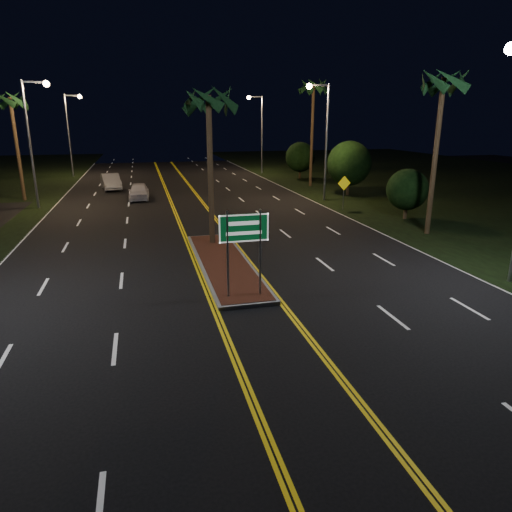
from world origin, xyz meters
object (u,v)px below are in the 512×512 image
object	(u,v)px
shrub_near	(407,190)
shrub_mid	(349,163)
streetlight_right_mid	(322,129)
palm_right_near	(443,83)
streetlight_left_far	(71,126)
car_near	(139,190)
median_island	(224,263)
streetlight_right_far	(259,125)
palm_right_far	(314,88)
car_far	(111,180)
palm_median	(208,100)
palm_left_far	(10,101)
shrub_far	(300,157)
warning_sign	(344,188)
highway_sign	(244,236)
streetlight_left_mid	(34,130)

from	to	relation	value
shrub_near	shrub_mid	world-z (taller)	shrub_mid
streetlight_right_mid	palm_right_near	distance (m)	12.41
streetlight_left_far	car_near	world-z (taller)	streetlight_left_far
median_island	shrub_near	xyz separation A→B (m)	(13.50, 7.00, 1.86)
shrub_near	streetlight_right_far	bearing A→B (deg)	95.89
palm_right_near	palm_right_far	size ratio (longest dim) A/B	0.90
shrub_mid	car_near	xyz separation A→B (m)	(-17.67, 2.17, -1.95)
palm_right_far	car_far	size ratio (longest dim) A/B	2.02
shrub_mid	streetlight_right_mid	bearing A→B (deg)	-149.44
palm_median	palm_left_far	size ratio (longest dim) A/B	0.94
shrub_far	warning_sign	bearing A→B (deg)	-99.42
palm_left_far	shrub_near	xyz separation A→B (m)	(26.30, -14.00, -5.80)
streetlight_left_far	shrub_far	size ratio (longest dim) A/B	2.27
streetlight_right_mid	palm_median	world-z (taller)	streetlight_right_mid
median_island	car_near	distance (m)	19.53
streetlight_right_far	car_near	bearing A→B (deg)	-132.07
highway_sign	palm_right_near	bearing A→B (deg)	29.95
highway_sign	streetlight_right_far	size ratio (longest dim) A/B	0.36
palm_left_far	shrub_near	world-z (taller)	palm_left_far
car_near	palm_right_near	bearing A→B (deg)	-43.23
highway_sign	streetlight_left_far	bearing A→B (deg)	104.44
palm_right_near	shrub_mid	xyz separation A→B (m)	(1.50, 14.00, -5.49)
streetlight_right_far	shrub_far	world-z (taller)	streetlight_right_far
shrub_near	streetlight_left_mid	bearing A→B (deg)	157.48
streetlight_right_mid	palm_right_far	world-z (taller)	palm_right_far
car_near	warning_sign	world-z (taller)	warning_sign
highway_sign	streetlight_left_far	distance (m)	42.67
streetlight_right_far	streetlight_right_mid	bearing A→B (deg)	-90.00
palm_median	streetlight_left_far	bearing A→B (deg)	107.58
streetlight_right_mid	warning_sign	distance (m)	5.77
streetlight_right_far	car_near	xyz separation A→B (m)	(-14.29, -15.83, -4.88)
palm_right_far	shrub_far	distance (m)	9.13
palm_left_far	shrub_near	bearing A→B (deg)	-28.03
streetlight_left_far	car_far	distance (m)	13.24
palm_median	warning_sign	xyz separation A→B (m)	(10.80, 7.41, -5.68)
streetlight_left_mid	warning_sign	bearing A→B (deg)	-15.88
shrub_near	palm_right_near	bearing A→B (deg)	-104.04
median_island	streetlight_right_mid	size ratio (longest dim) A/B	1.14
palm_left_far	streetlight_left_mid	bearing A→B (deg)	-61.33
shrub_far	palm_right_near	bearing A→B (deg)	-92.86
streetlight_left_mid	palm_right_near	size ratio (longest dim) A/B	0.97
shrub_near	shrub_mid	xyz separation A→B (m)	(0.50, 10.00, 0.78)
shrub_far	car_far	bearing A→B (deg)	-170.01
palm_right_near	streetlight_right_far	bearing A→B (deg)	93.37
palm_median	shrub_mid	size ratio (longest dim) A/B	1.80
streetlight_right_far	streetlight_left_far	bearing A→B (deg)	174.62
streetlight_left_mid	palm_right_near	world-z (taller)	palm_right_near
shrub_far	car_near	xyz separation A→B (m)	(-17.47, -9.83, -1.56)
palm_left_far	streetlight_right_mid	bearing A→B (deg)	-14.37
shrub_far	streetlight_right_mid	bearing A→B (deg)	-102.82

